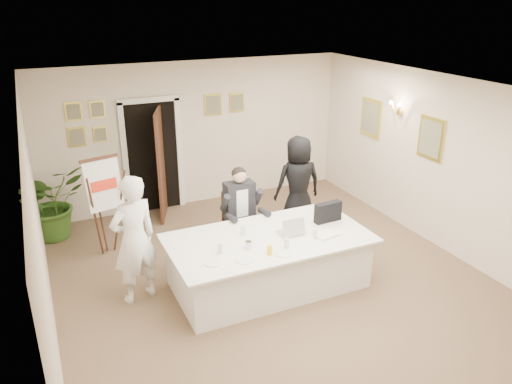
{
  "coord_description": "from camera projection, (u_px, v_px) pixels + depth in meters",
  "views": [
    {
      "loc": [
        -2.87,
        -5.54,
        3.93
      ],
      "look_at": [
        -0.06,
        0.6,
        1.24
      ],
      "focal_mm": 35.0,
      "sensor_mm": 36.0,
      "label": 1
    }
  ],
  "objects": [
    {
      "name": "standing_woman",
      "position": [
        298.0,
        183.0,
        8.73
      ],
      "size": [
        0.89,
        0.64,
        1.69
      ],
      "primitive_type": "imported",
      "rotation": [
        0.0,
        0.0,
        3.01
      ],
      "color": "black",
      "rests_on": "floor"
    },
    {
      "name": "wall_sconce",
      "position": [
        397.0,
        108.0,
        8.61
      ],
      "size": [
        0.2,
        0.3,
        0.24
      ],
      "primitive_type": null,
      "color": "gold",
      "rests_on": "wall_right"
    },
    {
      "name": "potted_palm",
      "position": [
        51.0,
        203.0,
        8.47
      ],
      "size": [
        1.48,
        1.42,
        1.27
      ],
      "primitive_type": "imported",
      "rotation": [
        0.0,
        0.0,
        0.51
      ],
      "color": "#335E1F",
      "rests_on": "floor"
    },
    {
      "name": "plate_near",
      "position": [
        284.0,
        254.0,
        6.5
      ],
      "size": [
        0.23,
        0.23,
        0.01
      ],
      "primitive_type": "cylinder",
      "rotation": [
        0.0,
        0.0,
        -0.03
      ],
      "color": "white",
      "rests_on": "conference_table"
    },
    {
      "name": "laptop_bag",
      "position": [
        328.0,
        212.0,
        7.39
      ],
      "size": [
        0.43,
        0.15,
        0.3
      ],
      "primitive_type": "cube",
      "rotation": [
        0.0,
        0.0,
        0.07
      ],
      "color": "black",
      "rests_on": "conference_table"
    },
    {
      "name": "wall_back",
      "position": [
        197.0,
        134.0,
        9.69
      ],
      "size": [
        6.0,
        0.1,
        2.8
      ],
      "primitive_type": "cube",
      "color": "white",
      "rests_on": "floor"
    },
    {
      "name": "standing_man",
      "position": [
        134.0,
        240.0,
        6.61
      ],
      "size": [
        0.76,
        0.62,
        1.8
      ],
      "primitive_type": "imported",
      "rotation": [
        0.0,
        0.0,
        3.46
      ],
      "color": "white",
      "rests_on": "floor"
    },
    {
      "name": "wall_left",
      "position": [
        39.0,
        237.0,
        5.57
      ],
      "size": [
        0.1,
        7.0,
        2.8
      ],
      "primitive_type": "cube",
      "color": "white",
      "rests_on": "floor"
    },
    {
      "name": "ceiling",
      "position": [
        280.0,
        92.0,
        6.21
      ],
      "size": [
        6.0,
        7.0,
        0.02
      ],
      "primitive_type": "cube",
      "color": "white",
      "rests_on": "wall_back"
    },
    {
      "name": "plate_mid",
      "position": [
        245.0,
        260.0,
        6.35
      ],
      "size": [
        0.28,
        0.28,
        0.01
      ],
      "primitive_type": "cylinder",
      "rotation": [
        0.0,
        0.0,
        -0.17
      ],
      "color": "white",
      "rests_on": "conference_table"
    },
    {
      "name": "oj_glass",
      "position": [
        270.0,
        250.0,
        6.47
      ],
      "size": [
        0.08,
        0.08,
        0.13
      ],
      "primitive_type": "cylinder",
      "rotation": [
        0.0,
        0.0,
        0.15
      ],
      "color": "yellow",
      "rests_on": "conference_table"
    },
    {
      "name": "paper_stack",
      "position": [
        326.0,
        235.0,
        6.99
      ],
      "size": [
        0.36,
        0.29,
        0.03
      ],
      "primitive_type": "cube",
      "rotation": [
        0.0,
        0.0,
        0.18
      ],
      "color": "white",
      "rests_on": "conference_table"
    },
    {
      "name": "floor",
      "position": [
        277.0,
        285.0,
        7.25
      ],
      "size": [
        7.0,
        7.0,
        0.0
      ],
      "primitive_type": "plane",
      "color": "brown",
      "rests_on": "ground"
    },
    {
      "name": "steel_jug",
      "position": [
        248.0,
        245.0,
        6.61
      ],
      "size": [
        0.11,
        0.11,
        0.11
      ],
      "primitive_type": "cylinder",
      "rotation": [
        0.0,
        0.0,
        0.16
      ],
      "color": "silver",
      "rests_on": "conference_table"
    },
    {
      "name": "glass_a",
      "position": [
        220.0,
        248.0,
        6.5
      ],
      "size": [
        0.09,
        0.09,
        0.14
      ],
      "primitive_type": "cylinder",
      "rotation": [
        0.0,
        0.0,
        0.32
      ],
      "color": "silver",
      "rests_on": "conference_table"
    },
    {
      "name": "plate_left",
      "position": [
        213.0,
        263.0,
        6.28
      ],
      "size": [
        0.23,
        0.23,
        0.01
      ],
      "primitive_type": "cylinder",
      "rotation": [
        0.0,
        0.0,
        0.01
      ],
      "color": "white",
      "rests_on": "conference_table"
    },
    {
      "name": "laptop",
      "position": [
        290.0,
        224.0,
        7.03
      ],
      "size": [
        0.34,
        0.36,
        0.28
      ],
      "primitive_type": null,
      "rotation": [
        0.0,
        0.0,
        -0.0
      ],
      "color": "#B7BABC",
      "rests_on": "conference_table"
    },
    {
      "name": "doorway",
      "position": [
        156.0,
        160.0,
        9.33
      ],
      "size": [
        1.14,
        0.86,
        2.2
      ],
      "color": "black",
      "rests_on": "floor"
    },
    {
      "name": "wall_right",
      "position": [
        447.0,
        166.0,
        7.89
      ],
      "size": [
        0.1,
        7.0,
        2.8
      ],
      "primitive_type": "cube",
      "color": "white",
      "rests_on": "floor"
    },
    {
      "name": "glass_c",
      "position": [
        315.0,
        234.0,
        6.89
      ],
      "size": [
        0.07,
        0.07,
        0.14
      ],
      "primitive_type": "cylinder",
      "rotation": [
        0.0,
        0.0,
        0.18
      ],
      "color": "silver",
      "rests_on": "conference_table"
    },
    {
      "name": "conference_table",
      "position": [
        268.0,
        261.0,
        7.1
      ],
      "size": [
        2.81,
        1.5,
        0.78
      ],
      "color": "silver",
      "rests_on": "floor"
    },
    {
      "name": "glass_d",
      "position": [
        243.0,
        230.0,
        7.0
      ],
      "size": [
        0.08,
        0.08,
        0.14
      ],
      "primitive_type": "cylinder",
      "rotation": [
        0.0,
        0.0,
        -0.15
      ],
      "color": "silver",
      "rests_on": "conference_table"
    },
    {
      "name": "pictures_back_wall",
      "position": [
        155.0,
        115.0,
        9.19
      ],
      "size": [
        3.4,
        0.06,
        0.8
      ],
      "primitive_type": null,
      "color": "#E1D14D",
      "rests_on": "wall_back"
    },
    {
      "name": "glass_b",
      "position": [
        287.0,
        243.0,
        6.64
      ],
      "size": [
        0.07,
        0.07,
        0.14
      ],
      "primitive_type": "cylinder",
      "rotation": [
        0.0,
        0.0,
        -0.12
      ],
      "color": "silver",
      "rests_on": "conference_table"
    },
    {
      "name": "seated_man",
      "position": [
        241.0,
        212.0,
        7.86
      ],
      "size": [
        0.65,
        0.69,
        1.48
      ],
      "primitive_type": null,
      "rotation": [
        0.0,
        0.0,
        0.02
      ],
      "color": "black",
      "rests_on": "floor"
    },
    {
      "name": "wall_front",
      "position": [
        488.0,
        353.0,
        3.77
      ],
      "size": [
        6.0,
        0.1,
        2.8
      ],
      "primitive_type": "cube",
      "color": "white",
      "rests_on": "floor"
    },
    {
      "name": "flip_chart",
      "position": [
        105.0,
        211.0,
        7.86
      ],
      "size": [
        0.58,
        0.42,
        1.61
      ],
      "color": "#3E2013",
      "rests_on": "floor"
    },
    {
      "name": "pictures_right_wall",
      "position": [
        398.0,
        127.0,
        8.76
      ],
      "size": [
        0.06,
        2.2,
        0.8
      ],
      "primitive_type": null,
      "color": "#E1D14D",
      "rests_on": "wall_right"
    }
  ]
}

